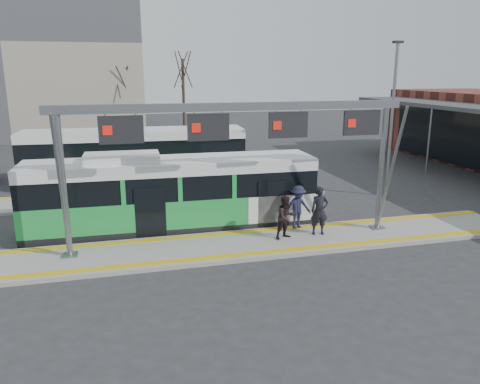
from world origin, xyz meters
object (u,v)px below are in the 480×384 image
Objects in this scene: passenger_b at (286,217)px; passenger_c at (298,207)px; gantry at (240,132)px; hero_bus at (172,194)px; passenger_a at (319,211)px.

passenger_c is (0.87, 0.99, 0.05)m from passenger_b.
gantry is 1.10× the size of hero_bus.
passenger_b is at bearing -32.77° from hero_bus.
gantry reaches higher than passenger_b.
hero_bus is at bearing 161.77° from passenger_a.
passenger_a reaches higher than passenger_c.
passenger_b is (-1.43, -0.11, -0.12)m from passenger_a.
passenger_a reaches higher than passenger_b.
hero_bus is at bearing 125.01° from passenger_b.
passenger_a is (5.47, -2.64, -0.37)m from hero_bus.
hero_bus reaches higher than passenger_c.
gantry is 4.45m from hero_bus.
passenger_c reaches higher than passenger_b.
gantry reaches higher than hero_bus.
passenger_a is 1.07× the size of passenger_c.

